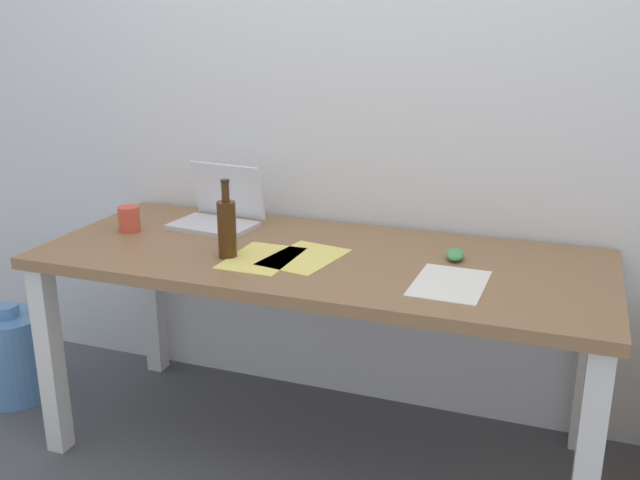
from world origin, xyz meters
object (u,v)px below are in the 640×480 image
at_px(water_cooler_jug, 13,356).
at_px(coffee_mug, 129,219).
at_px(desk, 320,279).
at_px(laptop_left, 218,212).
at_px(beer_bottle, 227,227).
at_px(computer_mouse, 455,254).

bearing_deg(water_cooler_jug, coffee_mug, 9.27).
bearing_deg(desk, laptop_left, 158.57).
relative_size(laptop_left, coffee_mug, 3.49).
bearing_deg(beer_bottle, coffee_mug, 163.86).
bearing_deg(beer_bottle, laptop_left, 122.25).
bearing_deg(laptop_left, coffee_mug, -146.35).
xyz_separation_m(desk, laptop_left, (-0.48, 0.19, 0.14)).
relative_size(desk, coffee_mug, 20.22).
xyz_separation_m(laptop_left, beer_bottle, (0.20, -0.32, 0.05)).
bearing_deg(water_cooler_jug, beer_bottle, -2.63).
bearing_deg(laptop_left, water_cooler_jug, -161.77).
xyz_separation_m(desk, coffee_mug, (-0.76, 0.01, 0.14)).
xyz_separation_m(desk, water_cooler_jug, (-1.32, -0.08, -0.48)).
relative_size(beer_bottle, computer_mouse, 2.65).
relative_size(laptop_left, beer_bottle, 1.25).
xyz_separation_m(coffee_mug, water_cooler_jug, (-0.56, -0.09, -0.62)).
xyz_separation_m(laptop_left, water_cooler_jug, (-0.83, -0.27, -0.62)).
bearing_deg(coffee_mug, water_cooler_jug, -170.73).
distance_m(beer_bottle, computer_mouse, 0.76).
distance_m(laptop_left, beer_bottle, 0.39).
xyz_separation_m(beer_bottle, coffee_mug, (-0.48, 0.14, -0.06)).
height_order(desk, beer_bottle, beer_bottle).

